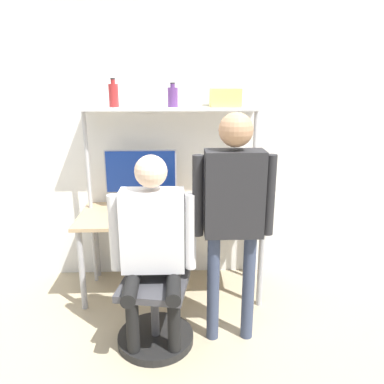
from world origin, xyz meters
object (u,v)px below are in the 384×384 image
Objects in this scene: monitor at (141,175)px; bottle_purple at (173,97)px; person_seated at (153,238)px; person_standing at (234,202)px; storage_box at (225,98)px; cell_phone at (197,220)px; bottle_red at (114,95)px; laptop at (167,212)px; office_chair at (156,303)px.

bottle_purple reaches higher than monitor.
monitor is 0.97m from person_seated.
person_standing is 6.47× the size of storage_box.
cell_phone is 0.64m from person_seated.
bottle_red is at bearing 151.06° from cell_phone.
monitor is 0.47m from laptop.
storage_box is at bearing 56.11° from cell_phone.
person_seated is 0.60m from person_standing.
laptop is 0.79m from person_standing.
office_chair is at bearing -97.32° from laptop.
person_seated is (-0.08, -0.61, 0.03)m from laptop.
person_standing is at bearing -44.04° from bottle_red.
person_seated is at bearing -80.31° from monitor.
monitor is 1.14m from person_standing.
person_standing is (0.22, -0.50, 0.32)m from cell_phone.
bottle_purple reaches higher than storage_box.
bottle_red is 0.93× the size of storage_box.
monitor is at bearing 1.16° from bottle_red.
cell_phone is 0.09× the size of person_standing.
person_standing is (0.55, 0.04, 0.24)m from person_seated.
person_seated is 1.42m from storage_box.
bottle_red is at bearing 135.96° from person_standing.
cell_phone is at bearing -38.37° from monitor.
bottle_purple is at bearing -0.80° from monitor.
cell_phone is at bearing -63.30° from bottle_purple.
bottle_red reaches higher than laptop.
bottle_red reaches higher than bottle_purple.
person_standing is at bearing -92.28° from storage_box.
bottle_red is at bearing 144.43° from laptop.
person_standing is 1.19m from bottle_purple.
laptop is at bearing 82.68° from office_chair.
person_seated is at bearing -121.45° from cell_phone.
laptop is 1.76× the size of bottle_purple.
person_standing is at bearing -51.33° from monitor.
bottle_red is at bearing 111.41° from person_seated.
office_chair is at bearing -79.40° from monitor.
monitor is 0.75m from bottle_purple.
bottle_purple is at bearing 0.00° from bottle_red.
person_seated reaches higher than cell_phone.
cell_phone is at bearing 58.55° from person_seated.
storage_box is at bearing 57.52° from person_seated.
person_standing reaches higher than laptop.
person_standing reaches higher than person_seated.
bottle_purple reaches higher than person_seated.
storage_box is (0.04, 0.89, 0.66)m from person_standing.
bottle_purple is 0.45m from storage_box.
storage_box is at bearing -0.00° from bottle_purple.
laptop is 1.39× the size of storage_box.
monitor reaches higher than cell_phone.
monitor is 3.15× the size of bottle_purple.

